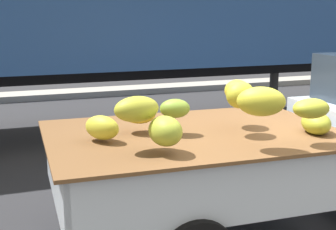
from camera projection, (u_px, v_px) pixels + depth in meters
name	position (u px, v px, depth m)	size (l,w,h in m)	color
curb_strip	(101.00, 92.00, 12.51)	(80.00, 0.80, 0.16)	gray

